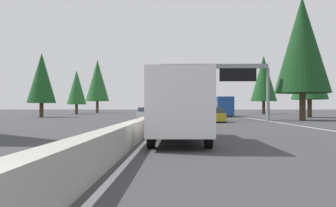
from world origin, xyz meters
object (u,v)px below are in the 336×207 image
object	(u,v)px
box_truck_mid_right	(209,107)
conifer_left_mid	(77,87)
pickup_near_right	(201,109)
bus_near_center	(221,106)
sign_gantry_overhead	(215,75)
minivan_far_right	(178,110)
sedan_mid_left	(214,111)
sedan_far_center	(190,110)
oncoming_near	(145,113)
conifer_left_far	(97,81)
conifer_right_near	(302,45)
conifer_right_far	(264,78)
box_truck_mid_center	(179,105)
conifer_right_mid	(309,68)
conifer_left_near	(42,78)
sedan_distant_a	(215,115)

from	to	relation	value
box_truck_mid_right	conifer_left_mid	bearing A→B (deg)	101.82
pickup_near_right	bus_near_center	xyz separation A→B (m)	(-54.88, 0.22, 0.80)
sign_gantry_overhead	minivan_far_right	xyz separation A→B (m)	(35.26, 4.21, -4.19)
sedan_mid_left	pickup_near_right	world-z (taller)	pickup_near_right
sedan_far_center	pickup_near_right	size ratio (longest dim) A/B	0.79
oncoming_near	conifer_left_far	world-z (taller)	conifer_left_far
sedan_mid_left	pickup_near_right	xyz separation A→B (m)	(42.99, -0.18, 0.23)
sign_gantry_overhead	sedan_mid_left	distance (m)	30.61
bus_near_center	conifer_right_near	xyz separation A→B (m)	(-17.92, -7.11, 6.96)
oncoming_near	conifer_left_far	bearing A→B (deg)	-160.21
minivan_far_right	sedan_far_center	xyz separation A→B (m)	(24.09, -3.35, -0.27)
conifer_right_far	conifer_left_mid	distance (m)	41.11
minivan_far_right	conifer_right_far	distance (m)	20.49
box_truck_mid_center	sedan_mid_left	size ratio (longest dim) A/B	1.93
bus_near_center	conifer_right_mid	distance (m)	14.70
pickup_near_right	conifer_right_far	world-z (taller)	conifer_right_far
box_truck_mid_right	conifer_left_near	distance (m)	41.37
minivan_far_right	box_truck_mid_center	bearing A→B (deg)	179.91
pickup_near_right	oncoming_near	bearing A→B (deg)	169.73
sedan_mid_left	oncoming_near	xyz separation A→B (m)	(-22.65, 11.72, 0.00)
sign_gantry_overhead	bus_near_center	size ratio (longest dim) A/B	1.10
sedan_distant_a	conifer_left_mid	distance (m)	49.22
conifer_right_near	conifer_right_far	world-z (taller)	conifer_right_near
conifer_right_far	conifer_left_near	size ratio (longest dim) A/B	1.33
oncoming_near	sedan_far_center	bearing A→B (deg)	171.29
sign_gantry_overhead	conifer_right_mid	xyz separation A→B (m)	(12.63, -15.24, 2.20)
sedan_mid_left	conifer_right_near	size ratio (longest dim) A/B	0.31
conifer_right_near	conifer_right_far	xyz separation A→B (m)	(38.66, -4.75, -0.82)
sedan_far_center	pickup_near_right	world-z (taller)	pickup_near_right
conifer_left_far	sedan_mid_left	bearing A→B (deg)	-129.89
sign_gantry_overhead	bus_near_center	distance (m)	18.78
sedan_far_center	box_truck_mid_right	bearing A→B (deg)	-166.83
sedan_far_center	sedan_mid_left	world-z (taller)	same
sedan_distant_a	box_truck_mid_right	distance (m)	47.96
box_truck_mid_center	conifer_right_mid	size ratio (longest dim) A/B	0.70
conifer_left_near	conifer_left_mid	world-z (taller)	conifer_left_near
bus_near_center	conifer_left_far	bearing A→B (deg)	38.52
sign_gantry_overhead	conifer_right_mid	world-z (taller)	conifer_right_mid
box_truck_mid_center	box_truck_mid_right	distance (m)	68.81
oncoming_near	conifer_left_mid	world-z (taller)	conifer_left_mid
sedan_far_center	oncoming_near	bearing A→B (deg)	171.29
sedan_far_center	sedan_distant_a	bearing A→B (deg)	-179.78
sedan_far_center	conifer_left_mid	size ratio (longest dim) A/B	0.46
box_truck_mid_right	conifer_right_near	bearing A→B (deg)	-170.68
box_truck_mid_center	sedan_far_center	xyz separation A→B (m)	(84.91, -3.44, -0.93)
sedan_mid_left	box_truck_mid_right	bearing A→B (deg)	-0.38
sign_gantry_overhead	conifer_right_near	bearing A→B (deg)	-88.16
box_truck_mid_center	box_truck_mid_right	xyz separation A→B (m)	(68.42, -7.30, 0.00)
sign_gantry_overhead	minivan_far_right	world-z (taller)	sign_gantry_overhead
sedan_mid_left	conifer_left_far	bearing A→B (deg)	50.11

